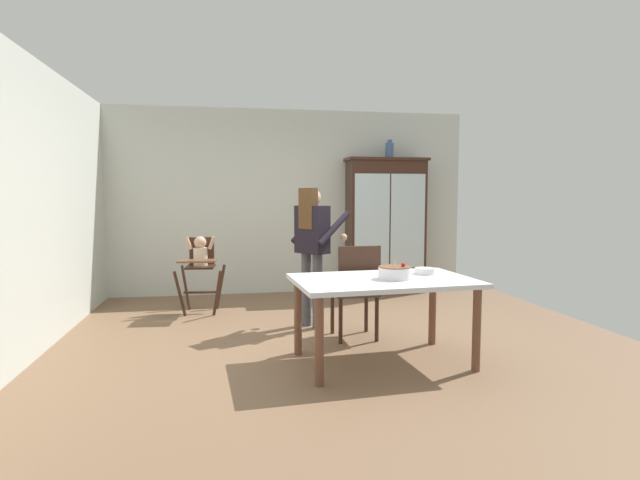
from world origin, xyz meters
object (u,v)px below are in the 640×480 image
ceramic_vase (390,150)px  dining_chair_far_side (357,286)px  high_chair_with_toddler (200,260)px  birthday_cake (395,273)px  china_cabinet (386,225)px  serving_bowl (425,271)px  dining_table (383,289)px  adult_person (312,240)px

ceramic_vase → dining_chair_far_side: size_ratio=0.28×
high_chair_with_toddler → birthday_cake: high_chair_with_toddler is taller
china_cabinet → serving_bowl: china_cabinet is taller
high_chair_with_toddler → dining_table: (1.65, -2.23, -0.00)m
ceramic_vase → high_chair_with_toddler: 3.20m
china_cabinet → serving_bowl: (-0.56, -2.94, -0.24)m
ceramic_vase → dining_table: 3.60m
china_cabinet → ceramic_vase: (0.05, 0.00, 1.11)m
high_chair_with_toddler → serving_bowl: bearing=-39.9°
serving_bowl → dining_table: bearing=-158.8°
ceramic_vase → birthday_cake: 3.55m
high_chair_with_toddler → serving_bowl: size_ratio=5.28×
china_cabinet → adult_person: china_cabinet is taller
dining_table → adult_person: bearing=107.3°
birthday_cake → dining_chair_far_side: dining_chair_far_side is taller
birthday_cake → serving_bowl: size_ratio=1.56×
adult_person → dining_chair_far_side: (0.35, -0.60, -0.41)m
ceramic_vase → high_chair_with_toddler: ceramic_vase is taller
birthday_cake → china_cabinet: bearing=73.8°
high_chair_with_toddler → birthday_cake: (1.74, -2.26, 0.14)m
ceramic_vase → adult_person: size_ratio=0.18×
china_cabinet → serving_bowl: size_ratio=11.09×
china_cabinet → serving_bowl: bearing=-100.7°
birthday_cake → dining_chair_far_side: size_ratio=0.29×
birthday_cake → dining_chair_far_side: 0.79m
ceramic_vase → adult_person: 2.60m
ceramic_vase → birthday_cake: ceramic_vase is taller
birthday_cake → serving_bowl: 0.41m
adult_person → serving_bowl: adult_person is taller
serving_bowl → high_chair_with_toddler: bearing=135.6°
china_cabinet → ceramic_vase: size_ratio=7.39×
ceramic_vase → dining_table: size_ratio=0.17×
china_cabinet → serving_bowl: 3.00m
high_chair_with_toddler → serving_bowl: (2.10, -2.05, 0.11)m
serving_bowl → china_cabinet: bearing=79.3°
birthday_cake → dining_chair_far_side: bearing=101.0°
china_cabinet → ceramic_vase: 1.11m
china_cabinet → ceramic_vase: ceramic_vase is taller
high_chair_with_toddler → adult_person: 1.59m
ceramic_vase → high_chair_with_toddler: (-2.71, -0.89, -1.46)m
china_cabinet → birthday_cake: 3.29m
high_chair_with_toddler → birthday_cake: bearing=-47.9°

